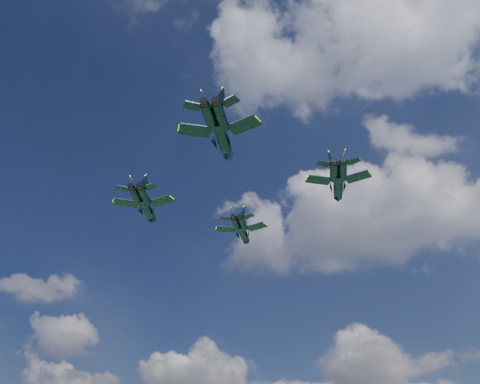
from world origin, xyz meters
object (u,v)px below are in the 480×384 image
object	(u,v)px
jet_left	(147,208)
jet_right	(338,185)
jet_lead	(243,233)
jet_slot	(223,138)

from	to	relation	value
jet_left	jet_right	world-z (taller)	jet_right
jet_lead	jet_right	distance (m)	25.54
jet_lead	jet_slot	xyz separation A→B (m)	(12.30, -33.76, -0.79)
jet_left	jet_slot	distance (m)	28.54
jet_right	jet_lead	bearing A→B (deg)	146.06
jet_right	jet_slot	world-z (taller)	jet_right
jet_left	jet_right	xyz separation A→B (m)	(36.81, 12.09, 2.29)
jet_right	jet_slot	distance (m)	29.08
jet_left	jet_right	size ratio (longest dim) A/B	0.99
jet_right	jet_slot	xyz separation A→B (m)	(-12.08, -26.34, -2.40)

